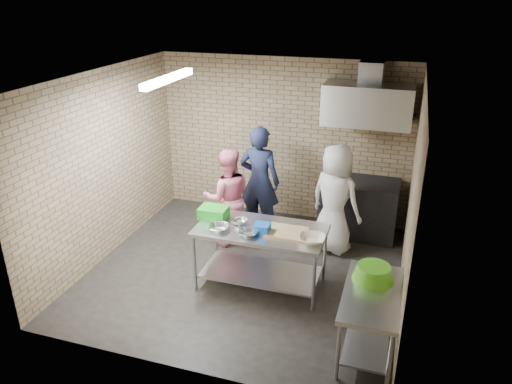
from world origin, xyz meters
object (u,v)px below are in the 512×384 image
stove (358,208)px  green_basin (373,273)px  man_navy (259,182)px  side_counter (369,321)px  bottle_green (399,110)px  bottle_red (372,107)px  green_crate (214,212)px  blue_tub (262,228)px  prep_table (261,257)px  woman_pink (228,198)px  woman_white (335,199)px

stove → green_basin: 2.57m
stove → man_navy: bearing=-162.7°
side_counter → bottle_green: 3.41m
side_counter → bottle_red: bearing=97.6°
green_crate → blue_tub: bearing=-16.3°
man_navy → prep_table: bearing=110.7°
man_navy → woman_pink: 0.60m
side_counter → blue_tub: blue_tub is taller
green_basin → side_counter: bearing=-85.4°
bottle_green → man_navy: bottle_green is taller
side_counter → prep_table: bearing=149.8°
side_counter → woman_pink: 2.96m
stove → green_crate: 2.52m
blue_tub → bottle_red: bottle_red is taller
green_basin → green_crate: bearing=161.2°
stove → green_crate: bearing=-134.8°
bottle_red → green_crate: bearing=-132.0°
blue_tub → woman_pink: bearing=129.6°
side_counter → bottle_green: (0.00, 2.99, 1.64)m
prep_table → bottle_red: bearing=62.6°
blue_tub → woman_pink: size_ratio=0.12×
prep_table → side_counter: prep_table is taller
prep_table → bottle_red: 2.88m
woman_white → green_crate: bearing=62.5°
blue_tub → prep_table: bearing=116.6°
prep_table → bottle_red: size_ratio=9.31×
green_basin → woman_white: 1.99m
stove → bottle_red: (0.05, 0.24, 1.58)m
bottle_green → bottle_red: bearing=180.0°
blue_tub → man_navy: 1.59m
stove → bottle_green: bearing=28.1°
green_crate → bottle_red: bottle_red is taller
green_crate → man_navy: bearing=79.3°
green_crate → woman_white: woman_white is taller
green_basin → bottle_green: (0.02, 2.74, 1.18)m
green_crate → side_counter: bearing=-24.3°
side_counter → man_navy: man_navy is taller
bottle_red → woman_white: bottle_red is taller
green_crate → bottle_green: 3.17m
side_counter → bottle_green: size_ratio=8.00×
green_crate → green_basin: (2.18, -0.74, -0.08)m
blue_tub → man_navy: size_ratio=0.10×
green_basin → woman_pink: bearing=145.7°
woman_pink → bottle_green: bearing=-178.9°
side_counter → man_navy: 3.05m
blue_tub → bottle_green: size_ratio=1.24×
stove → side_counter: bearing=-80.7°
stove → woman_pink: woman_pink is taller
man_navy → stove: bearing=-159.9°
green_crate → woman_pink: bearing=97.8°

